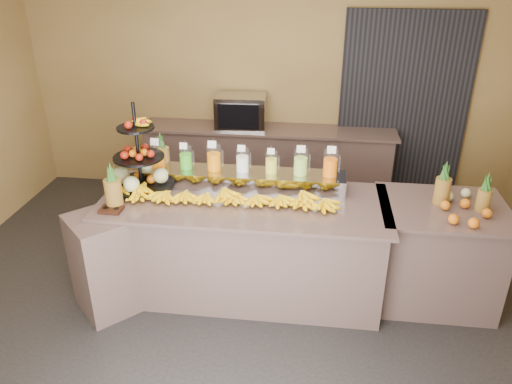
% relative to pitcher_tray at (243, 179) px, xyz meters
% --- Properties ---
extents(ground, '(6.00, 6.00, 0.00)m').
position_rel_pitcher_tray_xyz_m(ground, '(0.05, -0.58, -1.01)').
color(ground, black).
rests_on(ground, ground).
extents(room_envelope, '(6.04, 5.02, 2.82)m').
position_rel_pitcher_tray_xyz_m(room_envelope, '(0.24, 0.21, 0.87)').
color(room_envelope, olive).
rests_on(room_envelope, ground).
extents(buffet_counter, '(2.75, 1.25, 0.93)m').
position_rel_pitcher_tray_xyz_m(buffet_counter, '(-0.06, -0.32, -0.54)').
color(buffet_counter, gray).
rests_on(buffet_counter, ground).
extents(right_counter, '(1.08, 0.88, 0.93)m').
position_rel_pitcher_tray_xyz_m(right_counter, '(1.75, -0.18, -0.54)').
color(right_counter, gray).
rests_on(right_counter, ground).
extents(back_ledge, '(3.10, 0.55, 0.93)m').
position_rel_pitcher_tray_xyz_m(back_ledge, '(0.05, 1.67, -0.54)').
color(back_ledge, gray).
rests_on(back_ledge, ground).
extents(pitcher_tray, '(1.85, 0.30, 0.15)m').
position_rel_pitcher_tray_xyz_m(pitcher_tray, '(0.00, 0.00, 0.00)').
color(pitcher_tray, gray).
rests_on(pitcher_tray, buffet_counter).
extents(juice_pitcher_orange_a, '(0.13, 0.13, 0.31)m').
position_rel_pitcher_tray_xyz_m(juice_pitcher_orange_a, '(-0.78, -0.00, 0.18)').
color(juice_pitcher_orange_a, silver).
rests_on(juice_pitcher_orange_a, pitcher_tray).
extents(juice_pitcher_green, '(0.12, 0.12, 0.28)m').
position_rel_pitcher_tray_xyz_m(juice_pitcher_green, '(-0.52, -0.00, 0.17)').
color(juice_pitcher_green, silver).
rests_on(juice_pitcher_green, pitcher_tray).
extents(juice_pitcher_orange_b, '(0.13, 0.13, 0.31)m').
position_rel_pitcher_tray_xyz_m(juice_pitcher_orange_b, '(-0.26, -0.00, 0.18)').
color(juice_pitcher_orange_b, silver).
rests_on(juice_pitcher_orange_b, pitcher_tray).
extents(juice_pitcher_milk, '(0.12, 0.12, 0.28)m').
position_rel_pitcher_tray_xyz_m(juice_pitcher_milk, '(-0.00, -0.00, 0.17)').
color(juice_pitcher_milk, silver).
rests_on(juice_pitcher_milk, pitcher_tray).
extents(juice_pitcher_lemon, '(0.11, 0.11, 0.26)m').
position_rel_pitcher_tray_xyz_m(juice_pitcher_lemon, '(0.26, -0.00, 0.16)').
color(juice_pitcher_lemon, silver).
rests_on(juice_pitcher_lemon, pitcher_tray).
extents(juice_pitcher_lime, '(0.13, 0.13, 0.31)m').
position_rel_pitcher_tray_xyz_m(juice_pitcher_lime, '(0.52, -0.00, 0.18)').
color(juice_pitcher_lime, silver).
rests_on(juice_pitcher_lime, pitcher_tray).
extents(juice_pitcher_orange_c, '(0.13, 0.13, 0.31)m').
position_rel_pitcher_tray_xyz_m(juice_pitcher_orange_c, '(0.78, -0.00, 0.18)').
color(juice_pitcher_orange_c, silver).
rests_on(juice_pitcher_orange_c, pitcher_tray).
extents(banana_heap, '(2.03, 0.18, 0.17)m').
position_rel_pitcher_tray_xyz_m(banana_heap, '(-0.14, -0.31, -0.01)').
color(banana_heap, yellow).
rests_on(banana_heap, buffet_counter).
extents(fruit_stand, '(0.68, 0.68, 0.81)m').
position_rel_pitcher_tray_xyz_m(fruit_stand, '(-0.86, -0.17, 0.13)').
color(fruit_stand, black).
rests_on(fruit_stand, buffet_counter).
extents(condiment_caddy, '(0.19, 0.14, 0.03)m').
position_rel_pitcher_tray_xyz_m(condiment_caddy, '(-1.01, -0.61, -0.06)').
color(condiment_caddy, '#32180E').
rests_on(condiment_caddy, buffet_counter).
extents(pineapple_left_a, '(0.14, 0.14, 0.40)m').
position_rel_pitcher_tray_xyz_m(pineapple_left_a, '(-1.01, -0.52, 0.08)').
color(pineapple_left_a, brown).
rests_on(pineapple_left_a, buffet_counter).
extents(pineapple_left_b, '(0.15, 0.15, 0.44)m').
position_rel_pitcher_tray_xyz_m(pineapple_left_b, '(-0.80, 0.15, 0.09)').
color(pineapple_left_b, brown).
rests_on(pineapple_left_b, buffet_counter).
extents(right_fruit_pile, '(0.44, 0.42, 0.23)m').
position_rel_pitcher_tray_xyz_m(right_fruit_pile, '(1.87, -0.26, -0.00)').
color(right_fruit_pile, brown).
rests_on(right_fruit_pile, right_counter).
extents(oven_warmer, '(0.61, 0.44, 0.40)m').
position_rel_pitcher_tray_xyz_m(oven_warmer, '(-0.27, 1.67, 0.12)').
color(oven_warmer, gray).
rests_on(oven_warmer, back_ledge).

